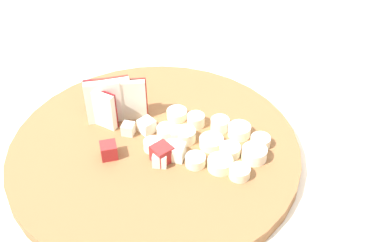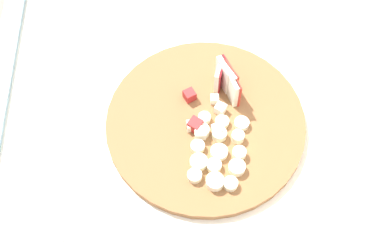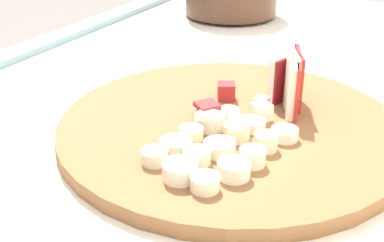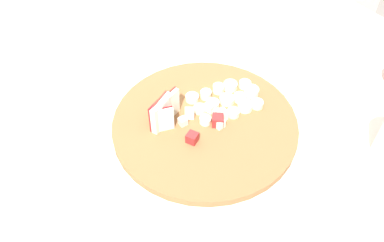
{
  "view_description": "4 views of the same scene",
  "coord_description": "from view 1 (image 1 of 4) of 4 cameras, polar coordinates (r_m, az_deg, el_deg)",
  "views": [
    {
      "loc": [
        0.19,
        -0.42,
        1.33
      ],
      "look_at": [
        0.09,
        0.03,
        0.94
      ],
      "focal_mm": 48.64,
      "sensor_mm": 36.0,
      "label": 1
    },
    {
      "loc": [
        0.45,
        -0.02,
        1.6
      ],
      "look_at": [
        0.05,
        0.0,
        0.9
      ],
      "focal_mm": 42.9,
      "sensor_mm": 36.0,
      "label": 2
    },
    {
      "loc": [
        0.48,
        0.2,
        1.13
      ],
      "look_at": [
        0.1,
        0.01,
        0.91
      ],
      "focal_mm": 46.65,
      "sensor_mm": 36.0,
      "label": 3
    },
    {
      "loc": [
        -0.27,
        -0.38,
        1.46
      ],
      "look_at": [
        0.03,
        0.04,
        0.9
      ],
      "focal_mm": 37.33,
      "sensor_mm": 36.0,
      "label": 4
    }
  ],
  "objects": [
    {
      "name": "apple_wedge_fan",
      "position": [
        0.66,
        -8.68,
        2.14
      ],
      "size": [
        0.08,
        0.04,
        0.06
      ],
      "color": "maroon",
      "rests_on": "cutting_board"
    },
    {
      "name": "apple_dice_pile",
      "position": [
        0.62,
        -4.3,
        -2.68
      ],
      "size": [
        0.1,
        0.08,
        0.02
      ],
      "color": "#A32323",
      "rests_on": "cutting_board"
    },
    {
      "name": "cutting_board",
      "position": [
        0.64,
        -4.14,
        -3.42
      ],
      "size": [
        0.36,
        0.36,
        0.02
      ],
      "primitive_type": "cylinder",
      "color": "brown",
      "rests_on": "tiled_countertop"
    },
    {
      "name": "banana_slice_rows",
      "position": [
        0.63,
        2.07,
        -2.39
      ],
      "size": [
        0.15,
        0.12,
        0.02
      ],
      "color": "white",
      "rests_on": "cutting_board"
    },
    {
      "name": "tile_backsplash",
      "position": [
        1.04,
        -0.84,
        3.22
      ],
      "size": [
        2.4,
        0.04,
        1.41
      ],
      "primitive_type": "cube",
      "color": "silver",
      "rests_on": "ground"
    }
  ]
}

